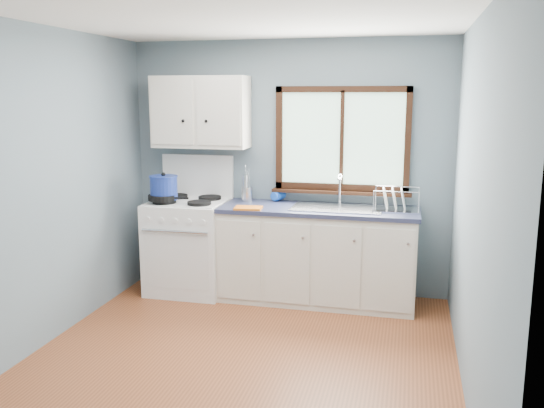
% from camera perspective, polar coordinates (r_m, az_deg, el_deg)
% --- Properties ---
extents(floor, '(3.20, 3.60, 0.02)m').
position_cam_1_polar(floor, '(4.44, -3.47, -15.72)').
color(floor, brown).
rests_on(floor, ground).
extents(ceiling, '(3.20, 3.60, 0.02)m').
position_cam_1_polar(ceiling, '(4.01, -3.91, 18.48)').
color(ceiling, white).
rests_on(ceiling, wall_back).
extents(wall_back, '(3.20, 0.02, 2.50)m').
position_cam_1_polar(wall_back, '(5.77, 1.63, 3.63)').
color(wall_back, slate).
rests_on(wall_back, ground).
extents(wall_front, '(3.20, 0.02, 2.50)m').
position_cam_1_polar(wall_front, '(2.42, -16.50, -7.05)').
color(wall_front, slate).
rests_on(wall_front, ground).
extents(wall_left, '(0.02, 3.60, 2.50)m').
position_cam_1_polar(wall_left, '(4.77, -22.51, 1.26)').
color(wall_left, slate).
rests_on(wall_left, ground).
extents(wall_right, '(0.02, 3.60, 2.50)m').
position_cam_1_polar(wall_right, '(3.89, 19.63, -0.54)').
color(wall_right, slate).
rests_on(wall_right, ground).
extents(gas_range, '(0.76, 0.69, 1.36)m').
position_cam_1_polar(gas_range, '(5.87, -8.22, -3.88)').
color(gas_range, white).
rests_on(gas_range, floor).
extents(base_cabinets, '(1.85, 0.60, 0.88)m').
position_cam_1_polar(base_cabinets, '(5.58, 4.49, -5.50)').
color(base_cabinets, beige).
rests_on(base_cabinets, floor).
extents(countertop, '(1.89, 0.64, 0.04)m').
position_cam_1_polar(countertop, '(5.46, 4.57, -0.55)').
color(countertop, '#20243C').
rests_on(countertop, base_cabinets).
extents(sink, '(0.84, 0.46, 0.44)m').
position_cam_1_polar(sink, '(5.44, 6.44, -1.06)').
color(sink, silver).
rests_on(sink, countertop).
extents(window, '(1.36, 0.10, 1.03)m').
position_cam_1_polar(window, '(5.63, 6.93, 5.67)').
color(window, '#9EC6A8').
rests_on(window, wall_back).
extents(upper_cabinets, '(0.95, 0.35, 0.70)m').
position_cam_1_polar(upper_cabinets, '(5.79, -7.08, 9.03)').
color(upper_cabinets, beige).
rests_on(upper_cabinets, wall_back).
extents(skillet, '(0.41, 0.28, 0.05)m').
position_cam_1_polar(skillet, '(5.69, -10.82, 0.64)').
color(skillet, black).
rests_on(skillet, gas_range).
extents(stockpot, '(0.32, 0.32, 0.27)m').
position_cam_1_polar(stockpot, '(5.70, -10.68, 1.62)').
color(stockpot, navy).
rests_on(stockpot, gas_range).
extents(utensil_crock, '(0.12, 0.12, 0.36)m').
position_cam_1_polar(utensil_crock, '(5.76, -2.48, 1.02)').
color(utensil_crock, silver).
rests_on(utensil_crock, countertop).
extents(thermos, '(0.06, 0.06, 0.27)m').
position_cam_1_polar(thermos, '(5.72, -2.67, 1.56)').
color(thermos, silver).
rests_on(thermos, countertop).
extents(soap_bottle, '(0.14, 0.14, 0.27)m').
position_cam_1_polar(soap_bottle, '(5.71, 0.17, 1.58)').
color(soap_bottle, blue).
rests_on(soap_bottle, countertop).
extents(dish_towel, '(0.27, 0.21, 0.02)m').
position_cam_1_polar(dish_towel, '(5.37, -2.37, -0.40)').
color(dish_towel, orange).
rests_on(dish_towel, countertop).
extents(dish_rack, '(0.42, 0.32, 0.22)m').
position_cam_1_polar(dish_rack, '(5.41, 12.12, -0.02)').
color(dish_rack, silver).
rests_on(dish_rack, countertop).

